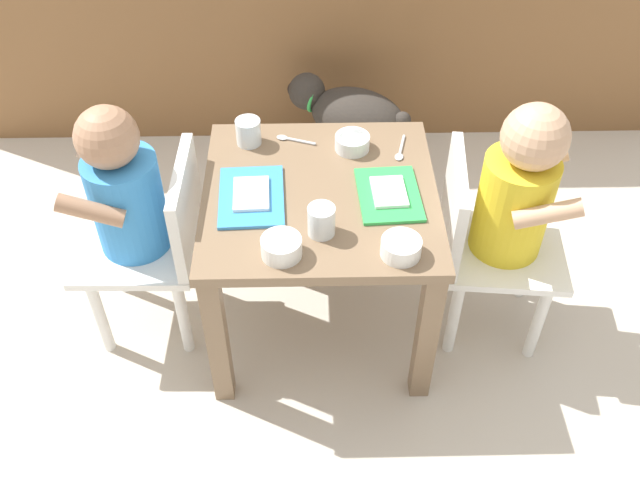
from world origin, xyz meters
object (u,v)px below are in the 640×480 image
at_px(seated_child_right, 510,201).
at_px(water_cup_right, 320,222).
at_px(dog, 351,116).
at_px(spoon_by_right_tray, 401,150).
at_px(seated_child_left, 132,202).
at_px(food_tray_right, 389,194).
at_px(veggie_bowl_near, 281,247).
at_px(food_tray_left, 251,196).
at_px(dining_table, 320,218).
at_px(spoon_by_left_tray, 292,139).
at_px(veggie_bowl_far, 352,142).
at_px(cereal_bowl_left_side, 401,247).
at_px(water_cup_left, 248,133).

bearing_deg(seated_child_right, water_cup_right, -165.17).
xyz_separation_m(dog, spoon_by_right_tray, (0.09, -0.48, 0.23)).
bearing_deg(seated_child_left, food_tray_right, -2.60).
bearing_deg(water_cup_right, veggie_bowl_near, -141.16).
distance_m(seated_child_left, food_tray_left, 0.27).
relative_size(dog, veggie_bowl_near, 4.76).
relative_size(dining_table, spoon_by_right_tray, 5.24).
xyz_separation_m(spoon_by_left_tray, spoon_by_right_tray, (0.26, -0.05, 0.00)).
relative_size(seated_child_right, veggie_bowl_far, 8.04).
relative_size(dog, spoon_by_right_tray, 3.96).
relative_size(cereal_bowl_left_side, veggie_bowl_far, 1.00).
xyz_separation_m(dining_table, food_tray_left, (-0.15, -0.02, 0.09)).
xyz_separation_m(dining_table, water_cup_left, (-0.17, 0.18, 0.11)).
bearing_deg(food_tray_right, seated_child_right, -0.08).
bearing_deg(seated_child_left, dog, 49.49).
height_order(seated_child_left, cereal_bowl_left_side, seated_child_left).
relative_size(seated_child_right, veggie_bowl_near, 7.95).
xyz_separation_m(seated_child_right, spoon_by_left_tray, (-0.48, 0.21, 0.02)).
height_order(dog, cereal_bowl_left_side, cereal_bowl_left_side).
height_order(water_cup_left, water_cup_right, water_cup_right).
relative_size(dog, food_tray_left, 1.91).
relative_size(seated_child_left, water_cup_right, 9.71).
relative_size(food_tray_left, water_cup_right, 3.10).
height_order(cereal_bowl_left_side, veggie_bowl_far, cereal_bowl_left_side).
distance_m(dining_table, veggie_bowl_far, 0.20).
distance_m(water_cup_right, veggie_bowl_near, 0.10).
bearing_deg(spoon_by_right_tray, dog, 99.96).
xyz_separation_m(dog, veggie_bowl_far, (-0.03, -0.47, 0.25)).
bearing_deg(food_tray_left, dog, 68.15).
height_order(seated_child_right, spoon_by_right_tray, seated_child_right).
bearing_deg(dining_table, dog, 80.20).
height_order(dining_table, dog, dining_table).
xyz_separation_m(water_cup_right, veggie_bowl_near, (-0.08, -0.06, -0.01)).
bearing_deg(spoon_by_left_tray, seated_child_left, -152.79).
height_order(seated_child_left, veggie_bowl_far, seated_child_left).
relative_size(dining_table, dog, 1.32).
bearing_deg(food_tray_left, seated_child_left, 174.51).
distance_m(dining_table, water_cup_right, 0.17).
relative_size(dog, cereal_bowl_left_side, 4.80).
bearing_deg(dog, dining_table, -99.80).
relative_size(water_cup_left, veggie_bowl_far, 0.76).
distance_m(veggie_bowl_near, spoon_by_right_tray, 0.43).
bearing_deg(veggie_bowl_near, spoon_by_left_tray, 87.38).
xyz_separation_m(dining_table, seated_child_right, (0.42, -0.02, 0.06)).
bearing_deg(veggie_bowl_far, water_cup_right, -106.02).
bearing_deg(food_tray_right, spoon_by_left_tray, 135.63).
bearing_deg(water_cup_right, spoon_by_left_tray, 100.65).
relative_size(seated_child_right, water_cup_right, 9.89).
xyz_separation_m(veggie_bowl_far, spoon_by_left_tray, (-0.14, 0.04, -0.02)).
distance_m(veggie_bowl_near, spoon_by_left_tray, 0.39).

